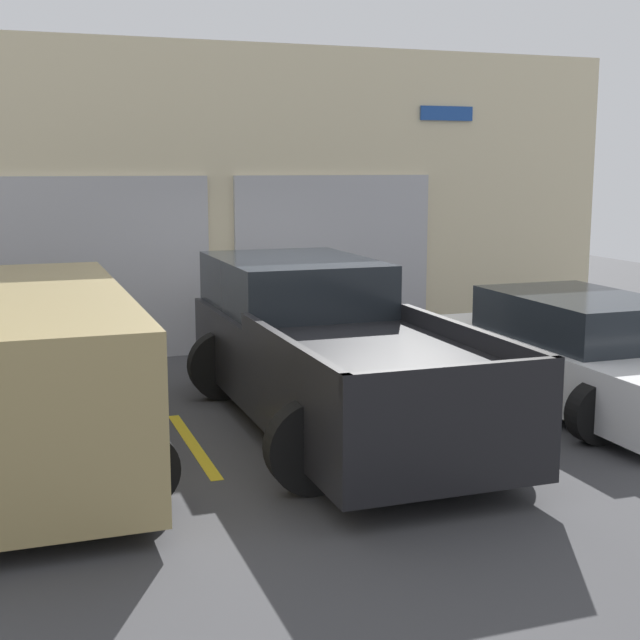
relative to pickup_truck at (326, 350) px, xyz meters
The scene contains 7 objects.
ground_plane 1.31m from the pickup_truck, 90.00° to the left, with size 28.00×28.00×0.00m, color #3D3D3F.
shophouse_building 4.55m from the pickup_truck, 90.09° to the left, with size 12.53×0.68×4.52m.
pickup_truck is the anchor object (origin of this frame).
sedan_white 3.08m from the pickup_truck, ahead, with size 2.13×4.21×1.28m.
sedan_side 3.07m from the pickup_truck, behind, with size 2.24×4.84×1.62m.
parking_stripe_left 1.75m from the pickup_truck, 169.10° to the right, with size 0.12×2.20×0.01m, color gold.
parking_stripe_centre 1.75m from the pickup_truck, 10.90° to the right, with size 0.12×2.20×0.01m, color gold.
Camera 1 is at (-3.18, -9.85, 2.76)m, focal length 50.00 mm.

